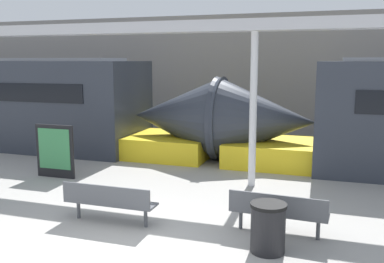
{
  "coord_description": "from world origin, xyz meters",
  "views": [
    {
      "loc": [
        3.18,
        -6.02,
        3.12
      ],
      "look_at": [
        -0.07,
        3.8,
        1.4
      ],
      "focal_mm": 40.0,
      "sensor_mm": 36.0,
      "label": 1
    }
  ],
  "objects_px": {
    "bench_near": "(109,200)",
    "poster_board": "(55,151)",
    "trash_bin": "(268,228)",
    "support_column_near": "(253,110)",
    "bench_far": "(278,210)"
  },
  "relations": [
    {
      "from": "trash_bin",
      "to": "poster_board",
      "type": "height_order",
      "value": "poster_board"
    },
    {
      "from": "bench_near",
      "to": "bench_far",
      "type": "distance_m",
      "value": 3.19
    },
    {
      "from": "bench_far",
      "to": "support_column_near",
      "type": "relative_size",
      "value": 0.46
    },
    {
      "from": "bench_near",
      "to": "bench_far",
      "type": "bearing_deg",
      "value": 8.44
    },
    {
      "from": "support_column_near",
      "to": "poster_board",
      "type": "bearing_deg",
      "value": -169.72
    },
    {
      "from": "bench_far",
      "to": "poster_board",
      "type": "bearing_deg",
      "value": 164.73
    },
    {
      "from": "support_column_near",
      "to": "bench_near",
      "type": "bearing_deg",
      "value": -121.78
    },
    {
      "from": "bench_near",
      "to": "trash_bin",
      "type": "relative_size",
      "value": 2.21
    },
    {
      "from": "bench_far",
      "to": "support_column_near",
      "type": "bearing_deg",
      "value": 112.02
    },
    {
      "from": "bench_near",
      "to": "poster_board",
      "type": "bearing_deg",
      "value": 140.38
    },
    {
      "from": "poster_board",
      "to": "support_column_near",
      "type": "xyz_separation_m",
      "value": [
        5.15,
        0.93,
        1.18
      ]
    },
    {
      "from": "bench_near",
      "to": "support_column_near",
      "type": "relative_size",
      "value": 0.48
    },
    {
      "from": "trash_bin",
      "to": "poster_board",
      "type": "distance_m",
      "value": 6.71
    },
    {
      "from": "poster_board",
      "to": "bench_near",
      "type": "bearing_deg",
      "value": -39.78
    },
    {
      "from": "bench_far",
      "to": "trash_bin",
      "type": "height_order",
      "value": "trash_bin"
    }
  ]
}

